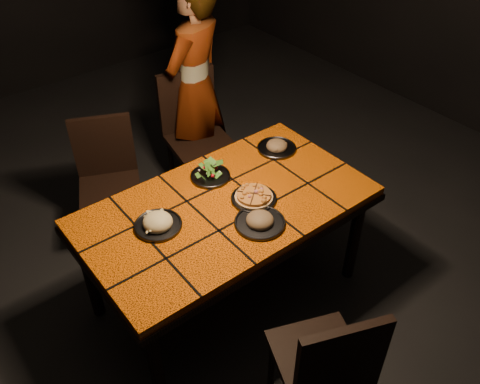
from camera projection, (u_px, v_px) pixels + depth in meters
room_shell at (223, 79)px, 2.32m from camera, size 6.04×7.04×3.08m
dining_table at (226, 214)px, 2.85m from camera, size 1.62×0.92×0.75m
chair_near at (327, 363)px, 2.30m from camera, size 0.53×0.53×0.90m
chair_far_left at (108, 173)px, 3.42m from camera, size 0.53×0.53×0.89m
chair_far_right at (194, 127)px, 3.78m from camera, size 0.51×0.51×0.97m
diner at (195, 88)px, 3.72m from camera, size 0.69×0.58×1.62m
plate_pizza at (254, 197)px, 2.81m from camera, size 0.30×0.30×0.04m
plate_pasta at (158, 223)px, 2.64m from camera, size 0.25×0.25×0.08m
plate_salad at (210, 174)px, 2.97m from camera, size 0.24×0.24×0.07m
plate_mushroom_a at (260, 221)px, 2.65m from camera, size 0.27×0.27×0.09m
plate_mushroom_b at (277, 146)px, 3.19m from camera, size 0.25×0.25×0.08m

